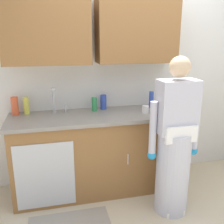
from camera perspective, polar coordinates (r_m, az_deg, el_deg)
name	(u,v)px	position (r m, az deg, el deg)	size (l,w,h in m)	color
ground_plane	(163,217)	(2.91, 11.15, -21.84)	(9.00, 9.00, 0.00)	beige
kitchen_wall_with_uppers	(125,63)	(3.20, 2.88, 10.68)	(4.80, 0.44, 2.70)	silver
counter_cabinet	(97,154)	(3.10, -3.32, -9.25)	(1.90, 0.62, 0.90)	brown
countertop	(97,116)	(2.93, -3.41, -0.89)	(1.96, 0.66, 0.04)	gray
sink	(58,118)	(2.90, -11.77, -1.30)	(0.50, 0.36, 0.35)	#B7BABF
person_at_sink	(174,150)	(2.69, 13.58, -8.14)	(0.55, 0.34, 1.62)	white
bottle_soap	(15,106)	(3.08, -20.71, 1.26)	(0.08, 0.08, 0.21)	#E05933
bottle_water_short	(26,106)	(3.07, -18.44, 1.35)	(0.06, 0.06, 0.20)	#D8D14C
bottle_water_tall	(103,102)	(3.12, -1.93, 2.21)	(0.07, 0.07, 0.18)	#334CB2
bottle_dish_liquid	(151,100)	(3.23, 8.69, 2.73)	(0.06, 0.06, 0.20)	#334CB2
bottle_cleaner_spray	(94,104)	(3.05, -3.94, 1.76)	(0.06, 0.06, 0.17)	#2D8C4C
cup_by_sink	(145,109)	(2.99, 7.41, 0.58)	(0.08, 0.08, 0.09)	white
knife_on_counter	(167,115)	(2.97, 12.01, -0.56)	(0.24, 0.02, 0.01)	silver
sponge	(165,108)	(3.19, 11.59, 0.86)	(0.11, 0.07, 0.03)	#4CBF4C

